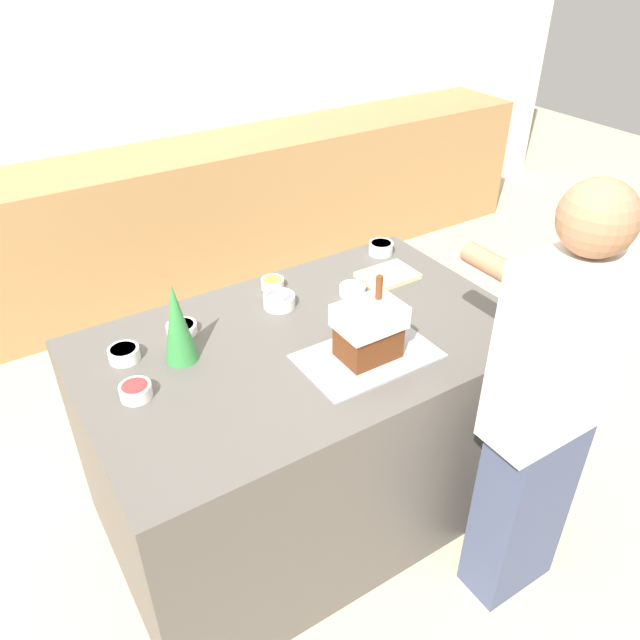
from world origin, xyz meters
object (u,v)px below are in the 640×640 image
at_px(candy_bowl_beside_tree, 279,300).
at_px(candy_bowl_near_tray_left, 182,328).
at_px(baking_tray, 367,356).
at_px(candy_bowl_behind_tray, 124,353).
at_px(candy_bowl_front_corner, 353,290).
at_px(decorative_tree, 177,323).
at_px(cookbook, 388,276).
at_px(person, 545,413).
at_px(candy_bowl_far_right, 273,283).
at_px(candy_bowl_far_left, 136,391).
at_px(gingerbread_house, 369,330).
at_px(candy_bowl_near_tray_right, 381,247).

distance_m(candy_bowl_beside_tree, candy_bowl_near_tray_left, 0.39).
height_order(baking_tray, candy_bowl_behind_tray, candy_bowl_behind_tray).
xyz_separation_m(baking_tray, candy_bowl_front_corner, (0.20, 0.37, 0.02)).
relative_size(decorative_tree, cookbook, 1.27).
relative_size(candy_bowl_beside_tree, person, 0.08).
relative_size(candy_bowl_near_tray_left, candy_bowl_far_right, 1.18).
distance_m(decorative_tree, candy_bowl_far_left, 0.26).
xyz_separation_m(gingerbread_house, decorative_tree, (-0.55, 0.34, 0.03)).
height_order(candy_bowl_front_corner, person, person).
distance_m(gingerbread_house, candy_bowl_near_tray_left, 0.70).
bearing_deg(baking_tray, candy_bowl_near_tray_right, 49.41).
bearing_deg(candy_bowl_near_tray_left, candy_bowl_front_corner, -9.57).
bearing_deg(gingerbread_house, cookbook, 45.21).
bearing_deg(candy_bowl_far_left, candy_bowl_behind_tray, 81.65).
height_order(candy_bowl_far_left, person, person).
bearing_deg(baking_tray, candy_bowl_far_right, 94.60).
height_order(decorative_tree, candy_bowl_beside_tree, decorative_tree).
distance_m(gingerbread_house, candy_bowl_beside_tree, 0.47).
bearing_deg(cookbook, candy_bowl_behind_tray, 178.14).
height_order(baking_tray, gingerbread_house, gingerbread_house).
bearing_deg(candy_bowl_beside_tree, candy_bowl_far_right, 71.37).
relative_size(candy_bowl_near_tray_right, candy_bowl_near_tray_left, 0.98).
distance_m(candy_bowl_front_corner, person, 0.89).
height_order(baking_tray, candy_bowl_front_corner, candy_bowl_front_corner).
height_order(candy_bowl_beside_tree, person, person).
distance_m(decorative_tree, candy_bowl_behind_tray, 0.23).
distance_m(gingerbread_house, candy_bowl_far_left, 0.79).
distance_m(decorative_tree, candy_bowl_beside_tree, 0.48).
bearing_deg(person, cookbook, 85.88).
bearing_deg(candy_bowl_beside_tree, candy_bowl_near_tray_right, 13.38).
height_order(candy_bowl_front_corner, candy_bowl_far_right, candy_bowl_far_right).
xyz_separation_m(candy_bowl_far_left, candy_bowl_near_tray_left, (0.26, 0.26, -0.01)).
distance_m(gingerbread_house, decorative_tree, 0.64).
distance_m(candy_bowl_far_left, candy_bowl_behind_tray, 0.22).
height_order(candy_bowl_behind_tray, candy_bowl_far_right, candy_bowl_behind_tray).
bearing_deg(candy_bowl_near_tray_right, candy_bowl_near_tray_left, -173.68).
relative_size(gingerbread_house, candy_bowl_far_left, 2.79).
xyz_separation_m(candy_bowl_near_tray_right, person, (-0.18, -1.10, -0.07)).
xyz_separation_m(decorative_tree, candy_bowl_near_tray_left, (0.06, 0.15, -0.13)).
distance_m(baking_tray, candy_bowl_far_left, 0.78).
bearing_deg(cookbook, candy_bowl_front_corner, -171.00).
relative_size(baking_tray, person, 0.29).
height_order(baking_tray, decorative_tree, decorative_tree).
distance_m(candy_bowl_near_tray_right, candy_bowl_behind_tray, 1.24).
height_order(gingerbread_house, candy_bowl_near_tray_right, gingerbread_house).
relative_size(baking_tray, decorative_tree, 1.59).
bearing_deg(candy_bowl_near_tray_left, candy_bowl_behind_tray, -168.48).
relative_size(decorative_tree, candy_bowl_far_right, 3.15).
height_order(candy_bowl_far_left, candy_bowl_beside_tree, candy_bowl_beside_tree).
xyz_separation_m(candy_bowl_behind_tray, person, (1.05, -0.94, -0.07)).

